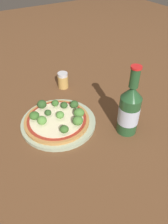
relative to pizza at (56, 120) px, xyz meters
name	(u,v)px	position (x,y,z in m)	size (l,w,h in m)	color
ground_plane	(59,124)	(0.00, 0.01, -0.02)	(3.00, 3.00, 0.00)	brown
plate	(58,123)	(0.01, 0.00, -0.01)	(0.25, 0.25, 0.01)	#A3B293
pizza	(56,120)	(0.00, 0.00, 0.00)	(0.21, 0.21, 0.01)	#B77F42
broccoli_floret_0	(34,116)	(-0.03, -0.06, 0.02)	(0.03, 0.03, 0.03)	#7A9E5B
broccoli_floret_1	(60,115)	(0.01, 0.01, 0.02)	(0.03, 0.03, 0.03)	#7A9E5B
broccoli_floret_2	(42,121)	(0.00, -0.05, 0.02)	(0.03, 0.03, 0.03)	#7A9E5B
broccoli_floret_3	(64,105)	(-0.03, 0.05, 0.02)	(0.03, 0.03, 0.02)	#7A9E5B
broccoli_floret_4	(78,121)	(0.07, 0.04, 0.03)	(0.03, 0.03, 0.03)	#7A9E5B
broccoli_floret_5	(79,113)	(0.03, 0.07, 0.02)	(0.04, 0.04, 0.03)	#7A9E5B
broccoli_floret_6	(48,113)	(-0.03, -0.02, 0.02)	(0.02, 0.02, 0.02)	#7A9E5B
broccoli_floret_7	(42,104)	(-0.07, -0.02, 0.03)	(0.03, 0.03, 0.03)	#7A9E5B
broccoli_floret_8	(74,104)	(-0.02, 0.08, 0.02)	(0.03, 0.03, 0.03)	#7A9E5B
broccoli_floret_9	(64,129)	(0.08, -0.01, 0.02)	(0.03, 0.03, 0.03)	#7A9E5B
broccoli_floret_10	(55,103)	(-0.06, 0.02, 0.02)	(0.02, 0.02, 0.03)	#7A9E5B
beer_bottle	(129,110)	(0.14, 0.18, 0.07)	(0.06, 0.06, 0.23)	#234C28
pepper_shaker	(63,80)	(-0.19, 0.12, 0.01)	(0.04, 0.04, 0.07)	tan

